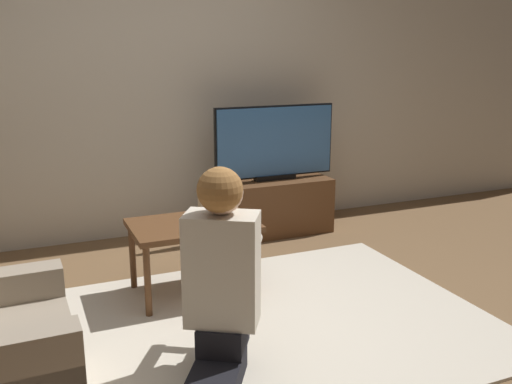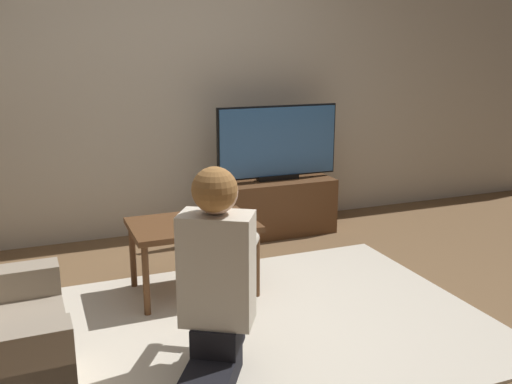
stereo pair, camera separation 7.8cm
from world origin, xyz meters
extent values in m
plane|color=brown|center=(0.00, 0.00, 0.00)|extent=(10.00, 10.00, 0.00)
cube|color=beige|center=(0.00, 1.93, 1.30)|extent=(10.00, 0.06, 2.60)
cube|color=beige|center=(0.00, 0.00, 0.01)|extent=(2.74, 1.90, 0.02)
cube|color=brown|center=(0.86, 1.52, 0.23)|extent=(0.93, 0.42, 0.46)
cube|color=black|center=(0.86, 1.52, 0.48)|extent=(0.36, 0.08, 0.04)
cube|color=black|center=(0.86, 1.53, 0.78)|extent=(1.05, 0.03, 0.59)
cube|color=#38669E|center=(0.86, 1.52, 0.78)|extent=(1.02, 0.04, 0.56)
cube|color=brown|center=(-0.14, 0.58, 0.46)|extent=(0.77, 0.52, 0.04)
cylinder|color=brown|center=(-0.48, 0.36, 0.22)|extent=(0.04, 0.04, 0.44)
cylinder|color=brown|center=(0.21, 0.36, 0.22)|extent=(0.04, 0.04, 0.44)
cylinder|color=brown|center=(-0.48, 0.80, 0.22)|extent=(0.04, 0.04, 0.44)
cylinder|color=brown|center=(0.21, 0.80, 0.22)|extent=(0.04, 0.04, 0.44)
cube|color=black|center=(-0.36, -0.48, 0.07)|extent=(0.40, 0.46, 0.11)
cube|color=black|center=(-0.28, -0.35, 0.20)|extent=(0.31, 0.32, 0.14)
cube|color=beige|center=(-0.28, -0.35, 0.54)|extent=(0.39, 0.35, 0.54)
sphere|color=#DBAD8E|center=(-0.28, -0.35, 0.91)|extent=(0.21, 0.21, 0.21)
sphere|color=#9E6B38|center=(-0.29, -0.36, 0.92)|extent=(0.21, 0.21, 0.21)
cube|color=black|center=(-0.08, -0.03, 0.56)|extent=(0.13, 0.11, 0.04)
cylinder|color=beige|center=(-0.06, -0.19, 0.56)|extent=(0.22, 0.29, 0.07)
cylinder|color=beige|center=(-0.23, -0.08, 0.56)|extent=(0.22, 0.29, 0.07)
cylinder|color=#4C3823|center=(0.00, 0.61, 0.51)|extent=(0.10, 0.10, 0.06)
cylinder|color=beige|center=(0.00, 0.61, 0.59)|extent=(0.18, 0.18, 0.11)
camera|label=1|loc=(-1.10, -2.70, 1.55)|focal=40.00mm
camera|label=2|loc=(-1.03, -2.73, 1.55)|focal=40.00mm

